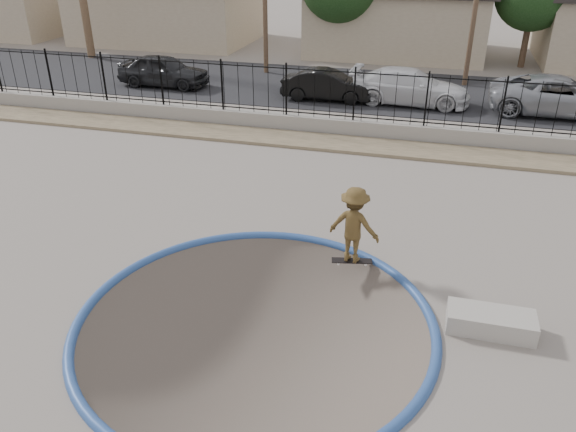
# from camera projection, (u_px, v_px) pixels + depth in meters

# --- Properties ---
(ground) EXTENTS (120.00, 120.00, 2.20)m
(ground) POSITION_uv_depth(u_px,v_px,m) (358.00, 148.00, 22.49)
(ground) COLOR slate
(ground) RESTS_ON ground
(bowl_pit) EXTENTS (6.84, 6.84, 1.80)m
(bowl_pit) POSITION_uv_depth(u_px,v_px,m) (255.00, 322.00, 10.84)
(bowl_pit) COLOR #50473D
(bowl_pit) RESTS_ON ground
(coping_ring) EXTENTS (7.04, 7.04, 0.20)m
(coping_ring) POSITION_uv_depth(u_px,v_px,m) (255.00, 322.00, 10.84)
(coping_ring) COLOR #2A4B8B
(coping_ring) RESTS_ON ground
(rock_strip) EXTENTS (42.00, 1.60, 0.11)m
(rock_strip) POSITION_uv_depth(u_px,v_px,m) (347.00, 144.00, 19.56)
(rock_strip) COLOR #978262
(rock_strip) RESTS_ON ground
(retaining_wall) EXTENTS (42.00, 0.45, 0.60)m
(retaining_wall) POSITION_uv_depth(u_px,v_px,m) (353.00, 128.00, 20.39)
(retaining_wall) COLOR gray
(retaining_wall) RESTS_ON ground
(fence) EXTENTS (40.00, 0.04, 1.80)m
(fence) POSITION_uv_depth(u_px,v_px,m) (354.00, 95.00, 19.84)
(fence) COLOR black
(fence) RESTS_ON retaining_wall
(street) EXTENTS (90.00, 8.00, 0.04)m
(street) POSITION_uv_depth(u_px,v_px,m) (376.00, 90.00, 26.26)
(street) COLOR black
(street) RESTS_ON ground
(house_west_far) EXTENTS (10.60, 8.60, 3.90)m
(house_west_far) POSITION_uv_depth(u_px,v_px,m) (3.00, 3.00, 40.08)
(house_west_far) COLOR tan
(house_west_far) RESTS_ON ground
(house_west) EXTENTS (11.60, 8.60, 3.90)m
(house_west) POSITION_uv_depth(u_px,v_px,m) (169.00, 9.00, 37.03)
(house_west) COLOR tan
(house_west) RESTS_ON ground
(house_center) EXTENTS (10.60, 8.60, 3.90)m
(house_center) POSITION_uv_depth(u_px,v_px,m) (399.00, 18.00, 33.51)
(house_center) COLOR tan
(house_center) RESTS_ON ground
(skater) EXTENTS (1.25, 0.86, 1.77)m
(skater) POSITION_uv_depth(u_px,v_px,m) (354.00, 229.00, 12.32)
(skater) COLOR brown
(skater) RESTS_ON ground
(skateboard) EXTENTS (0.94, 0.41, 0.08)m
(skateboard) POSITION_uv_depth(u_px,v_px,m) (352.00, 261.00, 12.70)
(skateboard) COLOR black
(skateboard) RESTS_ON ground
(concrete_ledge) EXTENTS (1.60, 0.71, 0.40)m
(concrete_ledge) POSITION_uv_depth(u_px,v_px,m) (491.00, 322.00, 10.52)
(concrete_ledge) COLOR #A49D92
(concrete_ledge) RESTS_ON ground
(car_a) EXTENTS (4.35, 1.86, 1.47)m
(car_a) POSITION_uv_depth(u_px,v_px,m) (164.00, 70.00, 26.51)
(car_a) COLOR black
(car_a) RESTS_ON street
(car_b) EXTENTS (3.97, 1.47, 1.30)m
(car_b) POSITION_uv_depth(u_px,v_px,m) (327.00, 85.00, 24.39)
(car_b) COLOR black
(car_b) RESTS_ON street
(car_c) EXTENTS (5.08, 2.22, 1.45)m
(car_c) POSITION_uv_depth(u_px,v_px,m) (410.00, 87.00, 23.82)
(car_c) COLOR silver
(car_c) RESTS_ON street
(car_d) EXTENTS (5.49, 2.61, 1.51)m
(car_d) POSITION_uv_depth(u_px,v_px,m) (560.00, 96.00, 22.42)
(car_d) COLOR #979AA0
(car_d) RESTS_ON street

